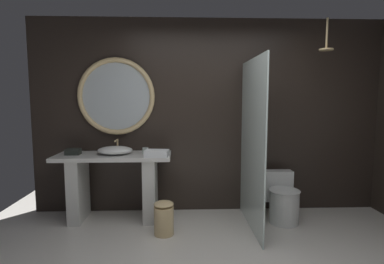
{
  "coord_description": "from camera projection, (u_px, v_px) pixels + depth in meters",
  "views": [
    {
      "loc": [
        -0.42,
        -2.3,
        1.55
      ],
      "look_at": [
        -0.3,
        0.9,
        1.2
      ],
      "focal_mm": 28.74,
      "sensor_mm": 36.0,
      "label": 1
    }
  ],
  "objects": [
    {
      "name": "shower_glass_panel",
      "position": [
        252.0,
        145.0,
        3.62
      ],
      "size": [
        0.02,
        1.18,
        2.01
      ],
      "primitive_type": "cube",
      "color": "silver",
      "rests_on": "ground_plane"
    },
    {
      "name": "tumbler_cup",
      "position": [
        145.0,
        151.0,
        3.9
      ],
      "size": [
        0.08,
        0.08,
        0.08
      ],
      "primitive_type": "cylinder",
      "color": "silver",
      "rests_on": "vanity_counter"
    },
    {
      "name": "toilet",
      "position": [
        282.0,
        200.0,
        3.88
      ],
      "size": [
        0.38,
        0.54,
        0.6
      ],
      "color": "white",
      "rests_on": "ground_plane"
    },
    {
      "name": "round_wall_mirror",
      "position": [
        116.0,
        96.0,
        4.04
      ],
      "size": [
        1.02,
        0.07,
        1.02
      ],
      "color": "#D6B77F"
    },
    {
      "name": "back_wall_panel",
      "position": [
        211.0,
        116.0,
        4.21
      ],
      "size": [
        4.8,
        0.1,
        2.6
      ],
      "primitive_type": "cube",
      "color": "black",
      "rests_on": "ground_plane"
    },
    {
      "name": "vessel_sink",
      "position": [
        115.0,
        150.0,
        3.87
      ],
      "size": [
        0.44,
        0.36,
        0.17
      ],
      "color": "white",
      "rests_on": "vanity_counter"
    },
    {
      "name": "rain_shower_head",
      "position": [
        326.0,
        45.0,
        3.67
      ],
      "size": [
        0.17,
        0.17,
        0.38
      ],
      "color": "#D6B77F"
    },
    {
      "name": "folded_hand_towel",
      "position": [
        157.0,
        153.0,
        3.71
      ],
      "size": [
        0.3,
        0.22,
        0.08
      ],
      "primitive_type": "cube",
      "rotation": [
        0.0,
        0.0,
        -0.13
      ],
      "color": "white",
      "rests_on": "vanity_counter"
    },
    {
      "name": "tissue_box",
      "position": [
        73.0,
        152.0,
        3.84
      ],
      "size": [
        0.18,
        0.12,
        0.07
      ],
      "primitive_type": "cube",
      "color": "#282D28",
      "rests_on": "vanity_counter"
    },
    {
      "name": "waste_bin",
      "position": [
        164.0,
        218.0,
        3.49
      ],
      "size": [
        0.23,
        0.23,
        0.39
      ],
      "color": "#D6B77F",
      "rests_on": "ground_plane"
    },
    {
      "name": "vanity_counter",
      "position": [
        114.0,
        181.0,
        3.91
      ],
      "size": [
        1.44,
        0.55,
        0.85
      ],
      "color": "silver",
      "rests_on": "ground_plane"
    }
  ]
}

